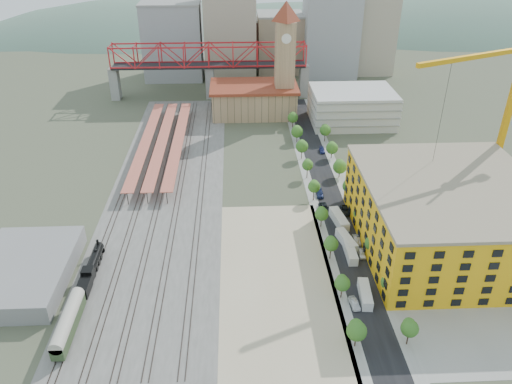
{
  "coord_description": "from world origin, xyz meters",
  "views": [
    {
      "loc": [
        -13.49,
        -128.7,
        79.66
      ],
      "look_at": [
        -8.01,
        -6.43,
        10.0
      ],
      "focal_mm": 35.0,
      "sensor_mm": 36.0,
      "label": 1
    }
  ],
  "objects_px": {
    "coach": "(68,323)",
    "car_0": "(354,303)",
    "site_trailer_c": "(346,241)",
    "construction_building": "(448,215)",
    "site_trailer_a": "(365,294)",
    "clock_tower": "(285,50)",
    "locomotive": "(92,268)",
    "tower_crane": "(504,97)",
    "site_trailer_b": "(350,252)",
    "site_trailer_d": "(339,219)"
  },
  "relations": [
    {
      "from": "site_trailer_a",
      "to": "site_trailer_c",
      "type": "bearing_deg",
      "value": 95.23
    },
    {
      "from": "site_trailer_c",
      "to": "construction_building",
      "type": "bearing_deg",
      "value": -15.61
    },
    {
      "from": "site_trailer_b",
      "to": "car_0",
      "type": "height_order",
      "value": "site_trailer_b"
    },
    {
      "from": "site_trailer_d",
      "to": "site_trailer_a",
      "type": "bearing_deg",
      "value": -99.25
    },
    {
      "from": "clock_tower",
      "to": "site_trailer_a",
      "type": "distance_m",
      "value": 123.88
    },
    {
      "from": "locomotive",
      "to": "site_trailer_b",
      "type": "xyz_separation_m",
      "value": [
        66.0,
        4.44,
        -0.7
      ]
    },
    {
      "from": "construction_building",
      "to": "tower_crane",
      "type": "xyz_separation_m",
      "value": [
        20.1,
        22.6,
        24.37
      ]
    },
    {
      "from": "construction_building",
      "to": "car_0",
      "type": "relative_size",
      "value": 10.95
    },
    {
      "from": "car_0",
      "to": "site_trailer_b",
      "type": "bearing_deg",
      "value": 75.79
    },
    {
      "from": "construction_building",
      "to": "tower_crane",
      "type": "relative_size",
      "value": 0.92
    },
    {
      "from": "tower_crane",
      "to": "site_trailer_d",
      "type": "distance_m",
      "value": 57.38
    },
    {
      "from": "clock_tower",
      "to": "car_0",
      "type": "relative_size",
      "value": 11.25
    },
    {
      "from": "coach",
      "to": "tower_crane",
      "type": "height_order",
      "value": "tower_crane"
    },
    {
      "from": "site_trailer_a",
      "to": "locomotive",
      "type": "bearing_deg",
      "value": 174.95
    },
    {
      "from": "tower_crane",
      "to": "site_trailer_a",
      "type": "distance_m",
      "value": 71.02
    },
    {
      "from": "coach",
      "to": "car_0",
      "type": "relative_size",
      "value": 3.73
    },
    {
      "from": "locomotive",
      "to": "site_trailer_c",
      "type": "relative_size",
      "value": 2.2
    },
    {
      "from": "clock_tower",
      "to": "site_trailer_c",
      "type": "bearing_deg",
      "value": -85.37
    },
    {
      "from": "clock_tower",
      "to": "tower_crane",
      "type": "bearing_deg",
      "value": -55.05
    },
    {
      "from": "construction_building",
      "to": "locomotive",
      "type": "xyz_separation_m",
      "value": [
        -92.0,
        -8.57,
        -7.48
      ]
    },
    {
      "from": "site_trailer_c",
      "to": "site_trailer_d",
      "type": "bearing_deg",
      "value": 76.87
    },
    {
      "from": "site_trailer_c",
      "to": "clock_tower",
      "type": "bearing_deg",
      "value": 81.5
    },
    {
      "from": "site_trailer_b",
      "to": "site_trailer_a",
      "type": "bearing_deg",
      "value": -89.26
    },
    {
      "from": "clock_tower",
      "to": "site_trailer_a",
      "type": "xyz_separation_m",
      "value": [
        8.0,
        -120.54,
        -27.43
      ]
    },
    {
      "from": "coach",
      "to": "tower_crane",
      "type": "xyz_separation_m",
      "value": [
        112.1,
        51.05,
        30.9
      ]
    },
    {
      "from": "site_trailer_d",
      "to": "tower_crane",
      "type": "bearing_deg",
      "value": 4.07
    },
    {
      "from": "clock_tower",
      "to": "construction_building",
      "type": "height_order",
      "value": "clock_tower"
    },
    {
      "from": "construction_building",
      "to": "site_trailer_b",
      "type": "distance_m",
      "value": 27.57
    },
    {
      "from": "site_trailer_a",
      "to": "car_0",
      "type": "distance_m",
      "value": 3.9
    },
    {
      "from": "coach",
      "to": "car_0",
      "type": "height_order",
      "value": "coach"
    },
    {
      "from": "car_0",
      "to": "site_trailer_a",
      "type": "bearing_deg",
      "value": 34.11
    },
    {
      "from": "site_trailer_a",
      "to": "site_trailer_b",
      "type": "bearing_deg",
      "value": 95.23
    },
    {
      "from": "site_trailer_b",
      "to": "site_trailer_c",
      "type": "bearing_deg",
      "value": 90.74
    },
    {
      "from": "tower_crane",
      "to": "site_trailer_b",
      "type": "bearing_deg",
      "value": -149.89
    },
    {
      "from": "site_trailer_d",
      "to": "site_trailer_b",
      "type": "bearing_deg",
      "value": -99.25
    },
    {
      "from": "clock_tower",
      "to": "site_trailer_b",
      "type": "bearing_deg",
      "value": -85.61
    },
    {
      "from": "coach",
      "to": "site_trailer_b",
      "type": "bearing_deg",
      "value": 20.23
    },
    {
      "from": "clock_tower",
      "to": "site_trailer_c",
      "type": "relative_size",
      "value": 5.54
    },
    {
      "from": "locomotive",
      "to": "coach",
      "type": "relative_size",
      "value": 1.2
    },
    {
      "from": "tower_crane",
      "to": "car_0",
      "type": "relative_size",
      "value": 11.85
    },
    {
      "from": "site_trailer_b",
      "to": "site_trailer_c",
      "type": "relative_size",
      "value": 0.96
    },
    {
      "from": "site_trailer_d",
      "to": "construction_building",
      "type": "bearing_deg",
      "value": -33.45
    },
    {
      "from": "site_trailer_d",
      "to": "car_0",
      "type": "distance_m",
      "value": 34.82
    },
    {
      "from": "site_trailer_b",
      "to": "locomotive",
      "type": "bearing_deg",
      "value": -175.41
    },
    {
      "from": "site_trailer_a",
      "to": "car_0",
      "type": "xyz_separation_m",
      "value": [
        -3.0,
        -2.45,
        -0.48
      ]
    },
    {
      "from": "tower_crane",
      "to": "site_trailer_d",
      "type": "height_order",
      "value": "tower_crane"
    },
    {
      "from": "construction_building",
      "to": "coach",
      "type": "xyz_separation_m",
      "value": [
        -92.0,
        -28.46,
        -6.53
      ]
    },
    {
      "from": "site_trailer_c",
      "to": "site_trailer_b",
      "type": "bearing_deg",
      "value": -103.13
    },
    {
      "from": "tower_crane",
      "to": "clock_tower",
      "type": "bearing_deg",
      "value": 124.95
    },
    {
      "from": "coach",
      "to": "locomotive",
      "type": "bearing_deg",
      "value": 90.0
    }
  ]
}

